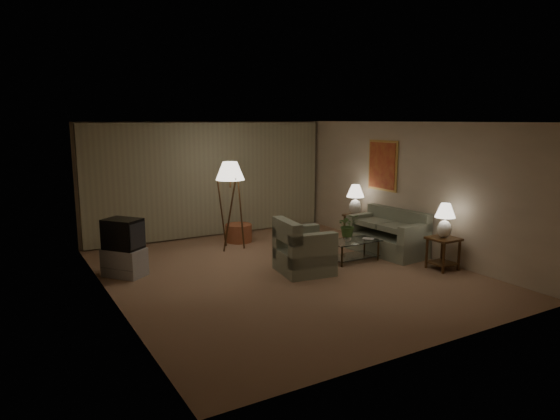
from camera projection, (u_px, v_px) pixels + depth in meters
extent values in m
plane|color=#946951|center=(284.00, 273.00, 9.06)|extent=(7.00, 7.00, 0.00)
cube|color=beige|center=(209.00, 179.00, 11.80)|extent=(6.00, 0.04, 2.70)
cube|color=beige|center=(110.00, 215.00, 7.34)|extent=(0.04, 7.00, 2.70)
cube|color=beige|center=(409.00, 188.00, 10.31)|extent=(0.04, 7.00, 2.70)
cube|color=white|center=(285.00, 122.00, 8.58)|extent=(6.00, 7.00, 0.04)
cube|color=tan|center=(211.00, 179.00, 11.73)|extent=(5.85, 0.12, 2.65)
cube|color=gold|center=(383.00, 166.00, 10.90)|extent=(0.03, 0.90, 1.10)
cube|color=#AB281F|center=(382.00, 166.00, 10.89)|extent=(0.02, 0.80, 1.00)
cube|color=gray|center=(387.00, 245.00, 10.32)|extent=(1.75, 1.07, 0.38)
cube|color=gray|center=(304.00, 261.00, 9.06)|extent=(1.16, 1.13, 0.41)
cube|color=#351C0E|center=(444.00, 239.00, 9.18)|extent=(0.50, 0.50, 0.04)
cube|color=#351C0E|center=(442.00, 263.00, 9.26)|extent=(0.43, 0.43, 0.02)
cylinder|color=#351C0E|center=(444.00, 259.00, 8.96)|extent=(0.05, 0.05, 0.56)
cylinder|color=#351C0E|center=(427.00, 253.00, 9.30)|extent=(0.05, 0.05, 0.56)
cylinder|color=#351C0E|center=(459.00, 255.00, 9.16)|extent=(0.05, 0.05, 0.56)
cylinder|color=#351C0E|center=(442.00, 251.00, 9.50)|extent=(0.05, 0.05, 0.56)
cube|color=#351C0E|center=(355.00, 216.00, 11.39)|extent=(0.46, 0.39, 0.04)
cube|color=#351C0E|center=(354.00, 235.00, 11.47)|extent=(0.39, 0.33, 0.02)
cylinder|color=#351C0E|center=(352.00, 230.00, 11.23)|extent=(0.05, 0.05, 0.56)
cylinder|color=#351C0E|center=(344.00, 228.00, 11.48)|extent=(0.05, 0.05, 0.56)
cylinder|color=#351C0E|center=(365.00, 229.00, 11.41)|extent=(0.05, 0.05, 0.56)
cylinder|color=#351C0E|center=(357.00, 226.00, 11.65)|extent=(0.05, 0.05, 0.56)
ellipsoid|color=white|center=(444.00, 229.00, 9.14)|extent=(0.26, 0.26, 0.33)
cylinder|color=white|center=(445.00, 218.00, 9.11)|extent=(0.03, 0.03, 0.07)
cone|color=white|center=(445.00, 210.00, 9.08)|extent=(0.37, 0.37, 0.26)
ellipsoid|color=white|center=(355.00, 207.00, 11.35)|extent=(0.28, 0.28, 0.35)
cylinder|color=white|center=(355.00, 198.00, 11.32)|extent=(0.03, 0.03, 0.08)
cone|color=white|center=(355.00, 191.00, 11.29)|extent=(0.40, 0.40, 0.28)
cube|color=silver|center=(354.00, 241.00, 9.73)|extent=(1.03, 0.56, 0.02)
cube|color=silver|center=(353.00, 256.00, 9.79)|extent=(0.96, 0.49, 0.01)
cylinder|color=#41311A|center=(342.00, 257.00, 9.37)|extent=(0.04, 0.04, 0.40)
cylinder|color=#41311A|center=(329.00, 252.00, 9.73)|extent=(0.04, 0.04, 0.40)
cylinder|color=#41311A|center=(378.00, 251.00, 9.81)|extent=(0.04, 0.04, 0.40)
cylinder|color=#41311A|center=(364.00, 246.00, 10.17)|extent=(0.04, 0.04, 0.40)
cube|color=#B0B0B2|center=(125.00, 262.00, 8.84)|extent=(1.14, 1.13, 0.50)
cube|color=black|center=(123.00, 234.00, 8.75)|extent=(1.05, 1.05, 0.53)
cylinder|color=#351C0E|center=(230.00, 181.00, 10.48)|extent=(0.04, 0.04, 0.27)
cone|color=white|center=(230.00, 171.00, 10.44)|extent=(0.61, 0.61, 0.38)
cylinder|color=#A45E37|center=(239.00, 233.00, 11.34)|extent=(0.71, 0.71, 0.40)
imported|color=white|center=(348.00, 238.00, 9.64)|extent=(0.14, 0.14, 0.14)
imported|color=#476E30|center=(348.00, 223.00, 9.59)|extent=(0.50, 0.47, 0.45)
imported|color=olive|center=(367.00, 240.00, 9.77)|extent=(0.26, 0.27, 0.02)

